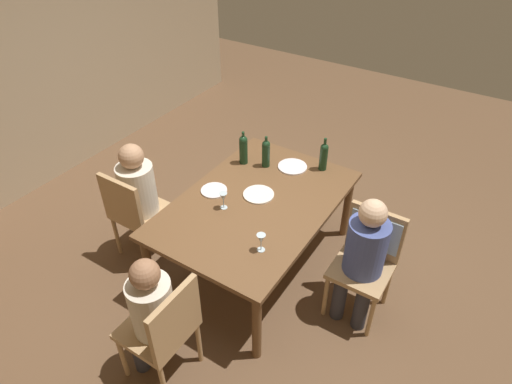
% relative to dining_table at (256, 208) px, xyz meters
% --- Properties ---
extents(ground_plane, '(10.00, 10.00, 0.00)m').
position_rel_dining_table_xyz_m(ground_plane, '(0.00, 0.00, -0.65)').
color(ground_plane, brown).
extents(rear_room_partition, '(6.40, 0.12, 2.70)m').
position_rel_dining_table_xyz_m(rear_room_partition, '(0.00, 2.79, 0.70)').
color(rear_room_partition, tan).
rests_on(rear_room_partition, ground_plane).
extents(dining_table, '(1.75, 1.18, 0.72)m').
position_rel_dining_table_xyz_m(dining_table, '(0.00, 0.00, 0.00)').
color(dining_table, brown).
rests_on(dining_table, ground_plane).
extents(chair_left_end, '(0.44, 0.44, 0.92)m').
position_rel_dining_table_xyz_m(chair_left_end, '(-1.26, -0.09, -0.12)').
color(chair_left_end, tan).
rests_on(chair_left_end, ground_plane).
extents(chair_near, '(0.46, 0.44, 0.92)m').
position_rel_dining_table_xyz_m(chair_near, '(0.12, -0.97, -0.06)').
color(chair_near, tan).
rests_on(chair_near, ground_plane).
extents(chair_far_left, '(0.44, 0.44, 0.92)m').
position_rel_dining_table_xyz_m(chair_far_left, '(-0.48, 0.97, -0.12)').
color(chair_far_left, tan).
rests_on(chair_far_left, ground_plane).
extents(person_woman_host, '(0.29, 0.33, 1.10)m').
position_rel_dining_table_xyz_m(person_woman_host, '(-1.26, 0.03, -0.02)').
color(person_woman_host, '#33333D').
rests_on(person_woman_host, ground_plane).
extents(person_man_bearded, '(0.35, 0.31, 1.14)m').
position_rel_dining_table_xyz_m(person_man_bearded, '(-0.03, -0.97, 0.00)').
color(person_man_bearded, '#33333D').
rests_on(person_man_bearded, ground_plane).
extents(person_man_guest, '(0.36, 0.32, 1.16)m').
position_rel_dining_table_xyz_m(person_man_guest, '(-0.37, 0.97, 0.01)').
color(person_man_guest, '#33333D').
rests_on(person_man_guest, ground_plane).
extents(wine_bottle_tall_green, '(0.07, 0.07, 0.31)m').
position_rel_dining_table_xyz_m(wine_bottle_tall_green, '(0.50, 0.21, 0.21)').
color(wine_bottle_tall_green, '#19381E').
rests_on(wine_bottle_tall_green, dining_table).
extents(wine_bottle_dark_red, '(0.07, 0.07, 0.32)m').
position_rel_dining_table_xyz_m(wine_bottle_dark_red, '(0.74, -0.25, 0.21)').
color(wine_bottle_dark_red, '#19381E').
rests_on(wine_bottle_dark_red, dining_table).
extents(wine_bottle_short_olive, '(0.08, 0.08, 0.33)m').
position_rel_dining_table_xyz_m(wine_bottle_short_olive, '(0.44, 0.42, 0.22)').
color(wine_bottle_short_olive, '#19381E').
rests_on(wine_bottle_short_olive, dining_table).
extents(wine_glass_near_left, '(0.07, 0.07, 0.15)m').
position_rel_dining_table_xyz_m(wine_glass_near_left, '(-0.46, -0.34, 0.18)').
color(wine_glass_near_left, silver).
rests_on(wine_glass_near_left, dining_table).
extents(wine_glass_centre, '(0.07, 0.07, 0.15)m').
position_rel_dining_table_xyz_m(wine_glass_centre, '(-0.21, 0.18, 0.18)').
color(wine_glass_centre, silver).
rests_on(wine_glass_centre, dining_table).
extents(dinner_plate_host, '(0.27, 0.27, 0.01)m').
position_rel_dining_table_xyz_m(dinner_plate_host, '(0.61, -0.01, 0.08)').
color(dinner_plate_host, white).
rests_on(dinner_plate_host, dining_table).
extents(dinner_plate_guest_left, '(0.23, 0.23, 0.01)m').
position_rel_dining_table_xyz_m(dinner_plate_guest_left, '(-0.07, 0.38, 0.08)').
color(dinner_plate_guest_left, white).
rests_on(dinner_plate_guest_left, dining_table).
extents(dinner_plate_guest_right, '(0.26, 0.26, 0.01)m').
position_rel_dining_table_xyz_m(dinner_plate_guest_right, '(0.09, 0.03, 0.08)').
color(dinner_plate_guest_right, white).
rests_on(dinner_plate_guest_right, dining_table).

